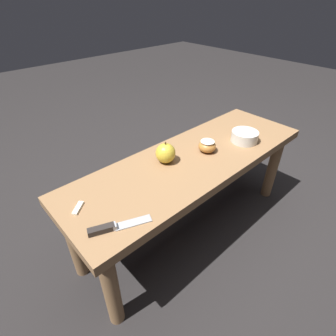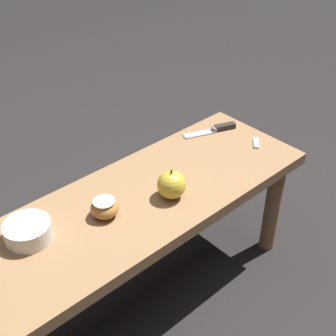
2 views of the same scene
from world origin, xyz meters
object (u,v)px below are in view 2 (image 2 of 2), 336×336
knife (217,129)px  apple_cut (104,208)px  bowl (28,231)px  wooden_bench (131,220)px  apple_whole (171,185)px

knife → apple_cut: size_ratio=2.47×
bowl → apple_cut: bearing=163.6°
knife → bowl: 0.80m
wooden_bench → apple_cut: size_ratio=15.13×
apple_whole → bowl: (0.41, -0.13, -0.02)m
wooden_bench → apple_whole: (-0.11, 0.06, 0.11)m
apple_cut → wooden_bench: bearing=176.2°
apple_cut → bowl: same height
apple_whole → bowl: apple_whole is taller
knife → bowl: (0.79, 0.04, 0.02)m
apple_whole → apple_cut: 0.21m
apple_whole → knife: bearing=-156.4°
bowl → apple_whole: bearing=162.8°
apple_whole → bowl: size_ratio=0.76×
apple_whole → apple_cut: apple_whole is taller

